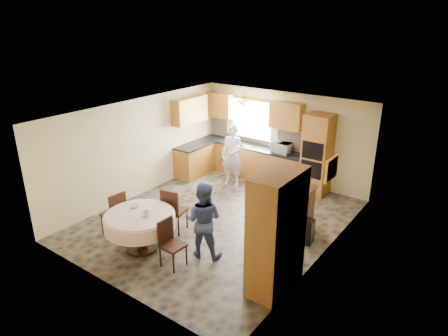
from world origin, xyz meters
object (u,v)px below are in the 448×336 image
oven_tower (317,155)px  cupboard (277,232)px  sideboard (283,205)px  dining_table (140,222)px  chair_right (170,241)px  person_dining (203,220)px  chair_left (116,212)px  person_sink (232,156)px  chair_back (172,209)px

oven_tower → cupboard: cupboard is taller
sideboard → cupboard: cupboard is taller
sideboard → cupboard: (0.93, -2.02, 0.59)m
dining_table → chair_right: bearing=-2.6°
person_dining → dining_table: bearing=6.9°
chair_left → person_sink: 3.68m
dining_table → chair_right: (0.83, -0.04, -0.11)m
sideboard → chair_right: size_ratio=1.44×
dining_table → person_dining: size_ratio=0.91×
oven_tower → person_sink: oven_tower is taller
dining_table → person_dining: (1.13, 0.58, 0.15)m
chair_right → person_sink: 3.96m
person_sink → person_dining: size_ratio=1.12×
chair_left → person_dining: (1.97, 0.50, 0.22)m
sideboard → dining_table: 3.13m
chair_left → person_sink: size_ratio=0.58×
cupboard → chair_back: size_ratio=2.09×
chair_right → person_sink: bearing=19.4°
chair_right → person_sink: size_ratio=0.54×
oven_tower → chair_left: 5.16m
person_sink → cupboard: bearing=-55.7°
person_sink → person_dining: bearing=-74.3°
chair_back → chair_right: size_ratio=1.11×
cupboard → person_sink: cupboard is taller
cupboard → chair_right: cupboard is taller
sideboard → cupboard: 2.30m
chair_left → chair_right: size_ratio=1.07×
cupboard → chair_right: size_ratio=2.31×
chair_left → dining_table: bearing=88.9°
person_dining → chair_back: bearing=-35.0°
sideboard → chair_back: bearing=-138.9°
cupboard → person_dining: cupboard is taller
sideboard → person_dining: person_dining is taller
cupboard → dining_table: 2.81m
dining_table → chair_back: 0.87m
chair_left → chair_back: (0.89, 0.78, 0.02)m
chair_back → person_sink: person_sink is taller
oven_tower → sideboard: 2.09m
oven_tower → sideboard: bearing=-86.1°
cupboard → person_sink: 4.45m
cupboard → chair_right: bearing=-163.0°
sideboard → chair_back: (-1.73, -1.70, 0.09)m
cupboard → chair_back: 2.73m
cupboard → person_sink: bearing=134.4°
sideboard → chair_left: (-2.63, -2.49, 0.07)m
sideboard → chair_back: 2.43m
sideboard → cupboard: size_ratio=0.62×
person_sink → sideboard: bearing=-38.0°
dining_table → chair_left: 0.84m
sideboard → oven_tower: bearing=90.6°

